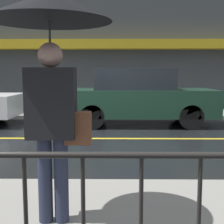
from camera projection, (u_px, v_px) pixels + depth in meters
The scene contains 6 objects.
ground_plane at pixel (82, 139), 7.22m from camera, with size 80.00×80.00×0.00m, color black.
sidewalk_far at pixel (94, 113), 11.37m from camera, with size 28.00×2.16×0.11m.
lane_marking at pixel (82, 138), 7.22m from camera, with size 25.20×0.12×0.01m.
building_storefront at pixel (96, 42), 12.23m from camera, with size 28.00×0.85×5.44m.
pedestrian at pixel (50, 40), 2.75m from camera, with size 1.11×1.11×2.09m.
car_dark_green at pixel (138, 97), 9.07m from camera, with size 4.27×1.76×1.63m.
Camera 1 is at (0.79, -7.09, 1.50)m, focal length 50.00 mm.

